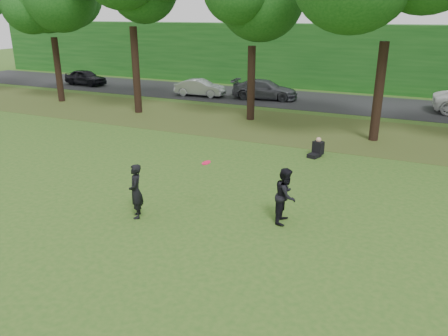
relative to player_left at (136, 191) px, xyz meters
name	(u,v)px	position (x,y,z in m)	size (l,w,h in m)	color
ground	(171,234)	(1.48, -0.54, -0.84)	(120.00, 120.00, 0.00)	#2B551A
leaf_litter	(297,128)	(1.48, 12.46, -0.83)	(60.00, 7.00, 0.01)	#4F451C
street	(328,102)	(1.48, 20.46, -0.83)	(70.00, 7.00, 0.02)	black
far_hedge	(346,57)	(1.48, 26.46, 1.66)	(70.00, 3.00, 5.00)	#154B16
player_left	(136,191)	(0.00, 0.00, 0.00)	(0.61, 0.40, 1.67)	black
player_right	(286,195)	(4.15, 1.54, 0.00)	(0.81, 0.63, 1.67)	black
parked_cars	(359,96)	(3.66, 19.56, -0.11)	(40.86, 4.05, 1.52)	black
frisbee	(206,163)	(1.86, 0.97, 0.86)	(0.38, 0.38, 0.10)	#FF154B
seated_person	(317,149)	(3.57, 8.12, -0.53)	(0.62, 0.82, 0.83)	black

